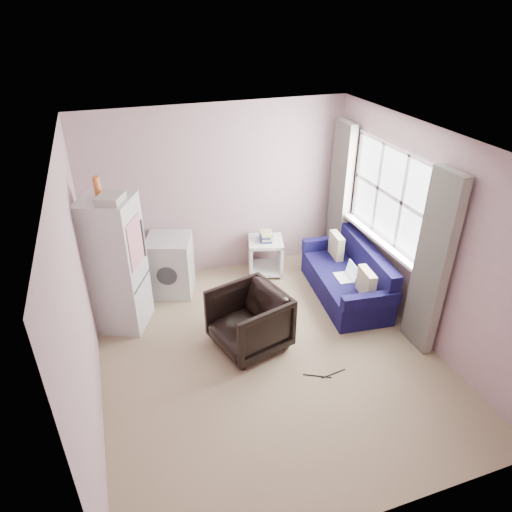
{
  "coord_description": "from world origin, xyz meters",
  "views": [
    {
      "loc": [
        -1.47,
        -3.86,
        3.67
      ],
      "look_at": [
        0.05,
        0.6,
        1.0
      ],
      "focal_mm": 32.0,
      "sensor_mm": 36.0,
      "label": 1
    }
  ],
  "objects": [
    {
      "name": "fridge",
      "position": [
        -1.55,
        1.17,
        0.87
      ],
      "size": [
        0.78,
        0.78,
        1.96
      ],
      "rotation": [
        0.0,
        0.0,
        -0.43
      ],
      "color": "#B0B0B0",
      "rests_on": "ground"
    },
    {
      "name": "sofa",
      "position": [
        1.48,
        0.79,
        0.27
      ],
      "size": [
        0.93,
        1.73,
        0.74
      ],
      "rotation": [
        0.0,
        0.0,
        -0.11
      ],
      "color": "#100D3E",
      "rests_on": "ground"
    },
    {
      "name": "washing_machine",
      "position": [
        -0.84,
        1.71,
        0.43
      ],
      "size": [
        0.74,
        0.74,
        0.83
      ],
      "rotation": [
        0.0,
        0.0,
        -0.32
      ],
      "color": "#B0B0B0",
      "rests_on": "ground"
    },
    {
      "name": "window_dressing",
      "position": [
        1.78,
        0.7,
        1.11
      ],
      "size": [
        0.17,
        2.62,
        2.18
      ],
      "color": "white",
      "rests_on": "ground"
    },
    {
      "name": "armchair",
      "position": [
        -0.16,
        0.22,
        0.4
      ],
      "size": [
        0.92,
        0.95,
        0.81
      ],
      "primitive_type": "imported",
      "rotation": [
        0.0,
        0.0,
        -1.3
      ],
      "color": "black",
      "rests_on": "ground"
    },
    {
      "name": "side_table",
      "position": [
        0.6,
        1.76,
        0.32
      ],
      "size": [
        0.61,
        0.61,
        0.68
      ],
      "rotation": [
        0.0,
        0.0,
        -0.27
      ],
      "color": "silver",
      "rests_on": "ground"
    },
    {
      "name": "floor_cables",
      "position": [
        0.48,
        -0.54,
        0.01
      ],
      "size": [
        0.49,
        0.16,
        0.01
      ],
      "rotation": [
        0.0,
        0.0,
        -0.13
      ],
      "color": "black",
      "rests_on": "ground"
    },
    {
      "name": "room",
      "position": [
        0.02,
        0.01,
        1.25
      ],
      "size": [
        3.84,
        4.24,
        2.54
      ],
      "color": "#937E60",
      "rests_on": "ground"
    }
  ]
}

